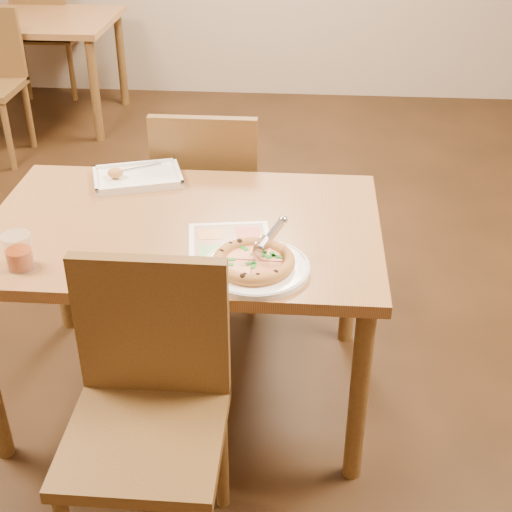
# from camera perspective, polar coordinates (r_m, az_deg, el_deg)

# --- Properties ---
(room) EXTENTS (7.00, 7.00, 7.00)m
(room) POSITION_cam_1_polar(r_m,az_deg,el_deg) (2.13, -6.87, 17.58)
(room) COLOR #311C0D
(room) RESTS_ON ground
(dining_table) EXTENTS (1.30, 0.85, 0.72)m
(dining_table) POSITION_cam_1_polar(r_m,az_deg,el_deg) (2.40, -5.81, 0.78)
(dining_table) COLOR #9D6A3E
(dining_table) RESTS_ON ground
(chair_near) EXTENTS (0.42, 0.42, 0.47)m
(chair_near) POSITION_cam_1_polar(r_m,az_deg,el_deg) (1.96, -8.61, -9.90)
(chair_near) COLOR brown
(chair_near) RESTS_ON ground
(chair_far) EXTENTS (0.42, 0.42, 0.47)m
(chair_far) POSITION_cam_1_polar(r_m,az_deg,el_deg) (2.96, -3.82, 5.56)
(chair_far) COLOR brown
(chair_far) RESTS_ON ground
(bg_table) EXTENTS (1.30, 0.85, 0.72)m
(bg_table) POSITION_cam_1_polar(r_m,az_deg,el_deg) (5.37, -18.38, 16.78)
(bg_table) COLOR #9D6A3E
(bg_table) RESTS_ON ground
(bg_chair_far) EXTENTS (0.42, 0.42, 0.47)m
(bg_chair_far) POSITION_cam_1_polar(r_m,az_deg,el_deg) (5.84, -16.50, 17.46)
(bg_chair_far) COLOR brown
(bg_chair_far) RESTS_ON ground
(plate) EXTENTS (0.35, 0.35, 0.02)m
(plate) POSITION_cam_1_polar(r_m,az_deg,el_deg) (2.10, 0.00, -0.97)
(plate) COLOR white
(plate) RESTS_ON dining_table
(pizza) EXTENTS (0.24, 0.24, 0.04)m
(pizza) POSITION_cam_1_polar(r_m,az_deg,el_deg) (2.09, -0.18, -0.43)
(pizza) COLOR #D38548
(pizza) RESTS_ON plate
(pizza_cutter) EXTENTS (0.09, 0.14, 0.09)m
(pizza_cutter) POSITION_cam_1_polar(r_m,az_deg,el_deg) (2.09, 1.00, 1.38)
(pizza_cutter) COLOR silver
(pizza_cutter) RESTS_ON pizza
(appetizer_tray) EXTENTS (0.37, 0.30, 0.06)m
(appetizer_tray) POSITION_cam_1_polar(r_m,az_deg,el_deg) (2.67, -9.58, 6.18)
(appetizer_tray) COLOR white
(appetizer_tray) RESTS_ON dining_table
(glass_tumbler) EXTENTS (0.09, 0.09, 0.11)m
(glass_tumbler) POSITION_cam_1_polar(r_m,az_deg,el_deg) (2.21, -18.44, 0.21)
(glass_tumbler) COLOR maroon
(glass_tumbler) RESTS_ON dining_table
(menu) EXTENTS (0.31, 0.40, 0.00)m
(menu) POSITION_cam_1_polar(r_m,az_deg,el_deg) (2.20, -2.03, 0.46)
(menu) COLOR white
(menu) RESTS_ON dining_table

